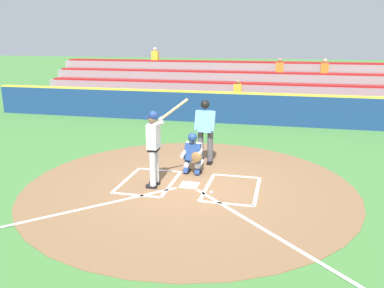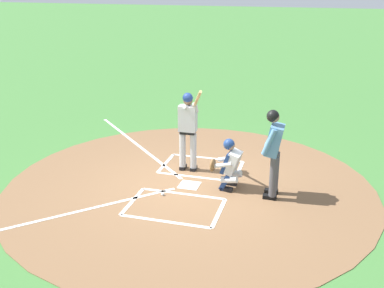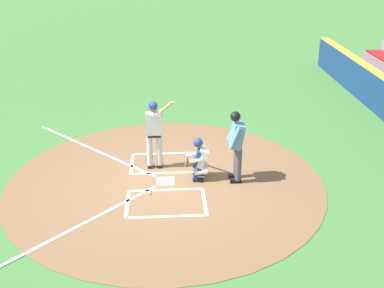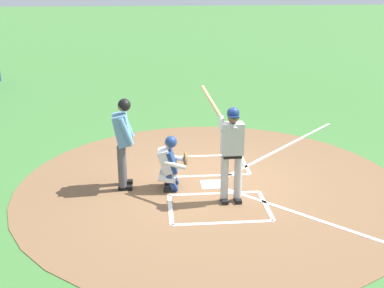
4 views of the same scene
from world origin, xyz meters
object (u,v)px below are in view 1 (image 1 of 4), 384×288
(plate_umpire, at_px, (205,127))
(baseball, at_px, (211,192))
(catcher, at_px, (193,153))
(batter, at_px, (154,143))

(plate_umpire, relative_size, baseball, 25.20)
(baseball, bearing_deg, catcher, -59.86)
(catcher, bearing_deg, batter, 57.84)
(baseball, bearing_deg, batter, -5.69)
(catcher, distance_m, plate_umpire, 1.06)
(batter, xyz_separation_m, plate_umpire, (-0.83, -2.03, -0.02))
(catcher, height_order, plate_umpire, plate_umpire)
(catcher, relative_size, plate_umpire, 0.61)
(batter, distance_m, baseball, 1.78)
(catcher, height_order, baseball, catcher)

